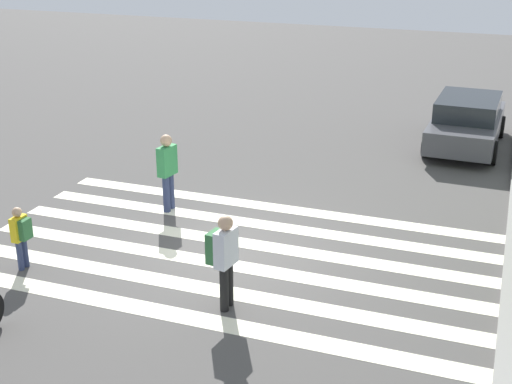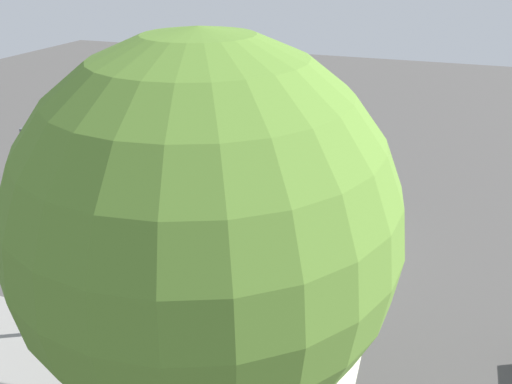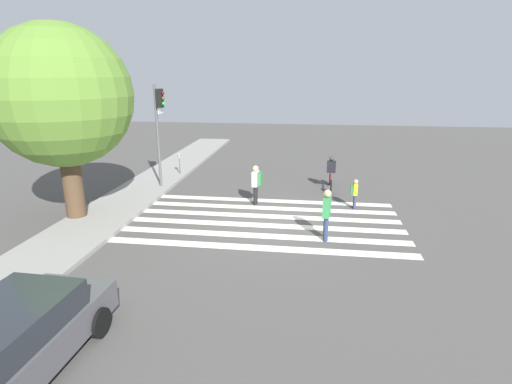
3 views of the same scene
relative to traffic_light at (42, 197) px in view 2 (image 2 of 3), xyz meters
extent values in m
plane|color=#4C4947|center=(-3.67, -5.38, -3.41)|extent=(60.00, 60.00, 0.00)
cube|color=#F2EDCC|center=(-6.14, -5.38, -3.40)|extent=(0.44, 10.00, 0.01)
cube|color=#F2EDCC|center=(-5.15, -5.38, -3.40)|extent=(0.44, 10.00, 0.01)
cube|color=#F2EDCC|center=(-4.17, -5.38, -3.40)|extent=(0.44, 10.00, 0.01)
cube|color=#F2EDCC|center=(-3.18, -5.38, -3.40)|extent=(0.44, 10.00, 0.01)
cube|color=#F2EDCC|center=(-2.20, -5.38, -3.40)|extent=(0.44, 10.00, 0.01)
cube|color=#F2EDCC|center=(-1.21, -5.38, -3.40)|extent=(0.44, 10.00, 0.01)
cylinder|color=#515456|center=(0.00, 0.12, -0.97)|extent=(0.12, 0.12, 4.87)
cube|color=black|center=(0.00, -0.09, 0.85)|extent=(0.32, 0.26, 0.84)
cube|color=silver|center=(0.00, -0.09, 0.25)|extent=(0.60, 0.02, 0.16)
sphere|color=#590F0F|center=(0.00, -0.25, 1.08)|extent=(0.15, 0.15, 0.15)
sphere|color=#59470F|center=(0.00, -0.25, 0.85)|extent=(0.15, 0.15, 0.15)
sphere|color=#26D83F|center=(0.00, -0.25, 0.61)|extent=(0.15, 0.15, 0.15)
sphere|color=#567F2D|center=(-4.45, 1.81, 1.16)|extent=(4.96, 4.96, 4.96)
cylinder|color=black|center=(-1.84, -4.69, -3.01)|extent=(0.15, 0.15, 0.80)
cylinder|color=black|center=(-1.63, -4.69, -3.01)|extent=(0.15, 0.15, 0.80)
cube|color=silver|center=(-1.73, -4.69, -2.30)|extent=(0.49, 0.28, 0.63)
sphere|color=tan|center=(-1.73, -4.69, -1.86)|extent=(0.25, 0.25, 0.25)
cube|color=#2D6638|center=(-1.70, -4.88, -2.30)|extent=(0.37, 0.21, 0.53)
cylinder|color=navy|center=(-1.83, -8.80, -3.12)|extent=(0.11, 0.11, 0.58)
cylinder|color=navy|center=(-1.67, -8.80, -3.12)|extent=(0.11, 0.11, 0.58)
cube|color=yellow|center=(-1.75, -8.80, -2.60)|extent=(0.34, 0.16, 0.46)
sphere|color=tan|center=(-1.75, -8.80, -2.27)|extent=(0.18, 0.18, 0.18)
cube|color=#2D6638|center=(-1.75, -8.66, -2.60)|extent=(0.26, 0.13, 0.39)
cylinder|color=navy|center=(-5.32, -7.51, -2.99)|extent=(0.16, 0.16, 0.83)
cylinder|color=navy|center=(-5.10, -7.51, -2.99)|extent=(0.16, 0.16, 0.83)
cube|color=#338C4C|center=(-5.21, -7.51, -2.25)|extent=(0.51, 0.29, 0.66)
sphere|color=tan|center=(-5.21, -7.51, -1.79)|extent=(0.26, 0.26, 0.26)
cylinder|color=black|center=(1.79, -7.95, -3.08)|extent=(0.65, 0.05, 0.65)
cylinder|color=black|center=(0.21, -7.93, -3.08)|extent=(0.65, 0.05, 0.65)
cube|color=maroon|center=(1.00, -7.94, -2.91)|extent=(1.34, 0.05, 0.04)
cylinder|color=maroon|center=(0.72, -7.94, -2.75)|extent=(0.03, 0.03, 0.32)
cylinder|color=maroon|center=(1.59, -7.95, -2.71)|extent=(0.03, 0.03, 0.40)
cube|color=black|center=(1.00, -7.94, -2.31)|extent=(0.25, 0.40, 0.55)
sphere|color=#333338|center=(1.00, -7.94, -1.92)|extent=(0.22, 0.22, 0.22)
camera|label=1|loc=(7.92, -0.64, 2.77)|focal=50.00mm
camera|label=2|loc=(-6.90, 6.92, 4.35)|focal=35.00mm
camera|label=3|loc=(-17.71, -6.85, 1.93)|focal=28.00mm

